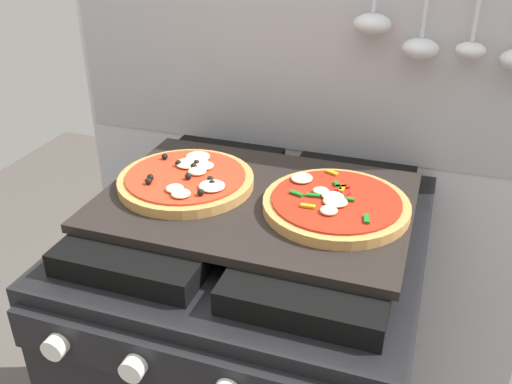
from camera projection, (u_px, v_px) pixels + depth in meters
name	position (u px, v px, depth m)	size (l,w,h in m)	color
kitchen_backsplash	(303.00, 180.00, 1.33)	(1.10, 0.09, 1.55)	silver
baking_tray	(256.00, 201.00, 0.99)	(0.54, 0.38, 0.02)	black
pizza_left	(188.00, 179.00, 1.03)	(0.25, 0.25, 0.03)	#C18947
pizza_right	(336.00, 203.00, 0.95)	(0.25, 0.25, 0.03)	#C18947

